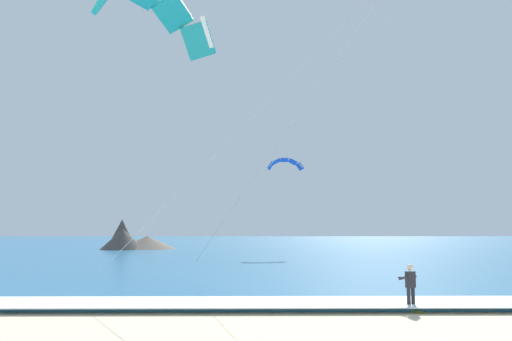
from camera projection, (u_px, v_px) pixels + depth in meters
sea at (301, 245)px, 78.52m from camera, size 200.00×120.00×0.20m
surf_foam at (451, 302)px, 19.86m from camera, size 200.00×3.03×0.04m
surfboard at (411, 310)px, 19.12m from camera, size 0.92×1.46×0.09m
kitesurfer at (410, 285)px, 19.23m from camera, size 0.65×0.64×1.69m
kite_primary at (153, 5)px, 26.47m from camera, size 13.29×9.19×14.49m
kite_distant at (285, 163)px, 52.79m from camera, size 3.80×1.36×1.38m
headland_left at (133, 240)px, 64.58m from camera, size 9.68×8.56×3.89m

